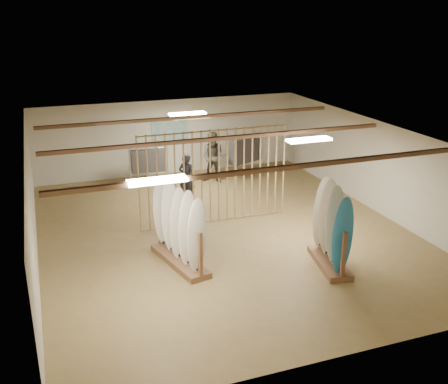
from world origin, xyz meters
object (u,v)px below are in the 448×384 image
object	(u,v)px
clothing_rack_a	(148,161)
rack_left	(179,238)
rack_right	(331,239)
shopper_b	(214,154)
clothing_rack_b	(245,150)
shopper_a	(187,175)

from	to	relation	value
clothing_rack_a	rack_left	bearing A→B (deg)	-91.97
rack_right	shopper_b	size ratio (longest dim) A/B	1.00
rack_right	shopper_b	world-z (taller)	shopper_b
shopper_b	rack_left	bearing A→B (deg)	-82.81
rack_left	clothing_rack_b	size ratio (longest dim) A/B	1.37
rack_right	shopper_a	distance (m)	5.93
clothing_rack_a	shopper_b	world-z (taller)	shopper_b
clothing_rack_a	shopper_a	size ratio (longest dim) A/B	0.76
rack_left	shopper_b	distance (m)	6.49
shopper_b	clothing_rack_a	bearing A→B (deg)	-157.94
rack_left	shopper_a	size ratio (longest dim) A/B	1.23
rack_right	shopper_b	distance (m)	7.17
clothing_rack_a	shopper_a	distance (m)	2.20
rack_left	shopper_a	xyz separation A→B (m)	(1.42, 4.23, 0.21)
rack_left	shopper_b	world-z (taller)	shopper_b
clothing_rack_a	shopper_b	xyz separation A→B (m)	(2.29, -0.47, 0.15)
shopper_b	clothing_rack_b	bearing A→B (deg)	40.56
rack_right	clothing_rack_a	xyz separation A→B (m)	(-2.84, 7.61, 0.19)
rack_left	shopper_a	distance (m)	4.47
shopper_a	shopper_b	xyz separation A→B (m)	(1.46, 1.57, 0.14)
rack_left	shopper_b	xyz separation A→B (m)	(2.88, 5.80, 0.35)
shopper_a	shopper_b	bearing A→B (deg)	-88.22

